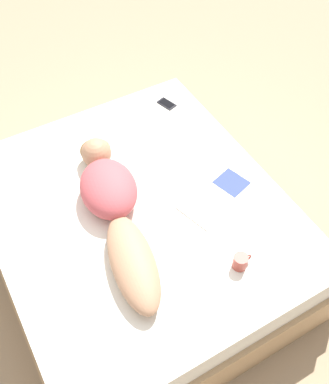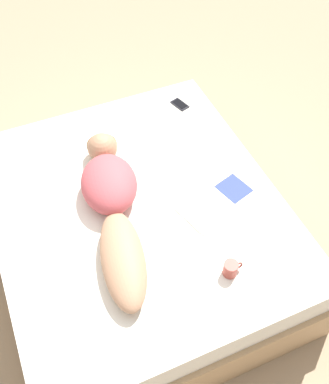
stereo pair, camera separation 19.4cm
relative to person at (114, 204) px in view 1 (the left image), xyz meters
name	(u,v)px [view 1 (the left image)]	position (x,y,z in m)	size (l,w,h in m)	color
ground_plane	(142,258)	(0.14, -0.02, -0.70)	(12.00, 12.00, 0.00)	#9E8466
bed	(140,235)	(0.14, -0.02, -0.40)	(1.78, 2.04, 0.61)	tan
person	(114,204)	(0.00, 0.00, 0.00)	(0.49, 1.30, 0.21)	#A37556
open_magazine	(219,194)	(0.63, -0.19, -0.09)	(0.58, 0.41, 0.01)	silver
coffee_mug	(241,262)	(0.45, -0.67, -0.05)	(0.12, 0.08, 0.09)	#993D33
cell_phone	(167,104)	(0.78, 0.73, -0.09)	(0.11, 0.15, 0.01)	black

